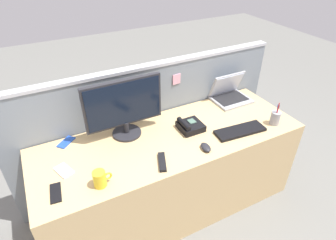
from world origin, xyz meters
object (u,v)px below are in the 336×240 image
object	(u,v)px
coffee_mug	(100,179)
computer_mouse_right_hand	(206,147)
desktop_monitor	(124,106)
tv_remote	(162,162)
keyboard_main	(240,131)
pen_cup	(275,118)
cell_phone_black_slab	(56,193)
cell_phone_blue_case	(66,142)
cell_phone_white_slab	(64,171)
desk_phone	(190,126)
laptop	(229,93)

from	to	relation	value
coffee_mug	computer_mouse_right_hand	bearing A→B (deg)	-0.60
desktop_monitor	tv_remote	world-z (taller)	desktop_monitor
keyboard_main	pen_cup	size ratio (longest dim) A/B	2.03
cell_phone_black_slab	cell_phone_blue_case	bearing A→B (deg)	78.99
cell_phone_white_slab	tv_remote	distance (m)	0.62
desk_phone	tv_remote	distance (m)	0.42
cell_phone_white_slab	desk_phone	bearing A→B (deg)	-19.54
cell_phone_blue_case	computer_mouse_right_hand	bearing A→B (deg)	16.85
pen_cup	coffee_mug	size ratio (longest dim) A/B	1.66
desktop_monitor	pen_cup	xyz separation A→B (m)	(1.06, -0.41, -0.18)
pen_cup	cell_phone_white_slab	distance (m)	1.56
keyboard_main	cell_phone_blue_case	size ratio (longest dim) A/B	2.89
desk_phone	tv_remote	xyz separation A→B (m)	(-0.35, -0.24, -0.02)
cell_phone_white_slab	cell_phone_blue_case	xyz separation A→B (m)	(0.07, 0.28, 0.00)
laptop	keyboard_main	distance (m)	0.49
desk_phone	cell_phone_blue_case	xyz separation A→B (m)	(-0.86, 0.26, -0.03)
computer_mouse_right_hand	coffee_mug	bearing A→B (deg)	-173.11
cell_phone_white_slab	coffee_mug	distance (m)	0.28
laptop	pen_cup	world-z (taller)	laptop
desktop_monitor	cell_phone_black_slab	distance (m)	0.70
cell_phone_blue_case	tv_remote	xyz separation A→B (m)	(0.51, -0.50, 0.01)
computer_mouse_right_hand	tv_remote	bearing A→B (deg)	-174.45
coffee_mug	desktop_monitor	bearing A→B (deg)	52.93
coffee_mug	cell_phone_blue_case	bearing A→B (deg)	101.92
cell_phone_black_slab	coffee_mug	world-z (taller)	coffee_mug
desktop_monitor	computer_mouse_right_hand	size ratio (longest dim) A/B	5.59
desktop_monitor	laptop	world-z (taller)	desktop_monitor
tv_remote	coffee_mug	size ratio (longest dim) A/B	1.50
cell_phone_white_slab	tv_remote	world-z (taller)	tv_remote
keyboard_main	coffee_mug	size ratio (longest dim) A/B	3.38
tv_remote	cell_phone_blue_case	bearing A→B (deg)	157.12
tv_remote	coffee_mug	bearing A→B (deg)	-157.91
cell_phone_white_slab	coffee_mug	bearing A→B (deg)	-72.63
keyboard_main	cell_phone_white_slab	size ratio (longest dim) A/B	2.97
laptop	cell_phone_black_slab	bearing A→B (deg)	-164.74
laptop	cell_phone_black_slab	xyz separation A→B (m)	(-1.54, -0.42, -0.05)
computer_mouse_right_hand	cell_phone_white_slab	distance (m)	0.93
laptop	cell_phone_white_slab	size ratio (longest dim) A/B	2.43
desktop_monitor	cell_phone_blue_case	world-z (taller)	desktop_monitor
cell_phone_blue_case	cell_phone_black_slab	bearing A→B (deg)	-59.27
cell_phone_blue_case	cell_phone_white_slab	bearing A→B (deg)	-54.95
pen_cup	cell_phone_blue_case	world-z (taller)	pen_cup
cell_phone_blue_case	tv_remote	bearing A→B (deg)	3.83
desk_phone	tv_remote	bearing A→B (deg)	-145.61
laptop	desk_phone	world-z (taller)	laptop
desk_phone	computer_mouse_right_hand	size ratio (longest dim) A/B	1.71
desktop_monitor	keyboard_main	distance (m)	0.87
desktop_monitor	keyboard_main	xyz separation A→B (m)	(0.75, -0.37, -0.22)
pen_cup	desktop_monitor	bearing A→B (deg)	158.92
cell_phone_white_slab	cell_phone_blue_case	size ratio (longest dim) A/B	0.97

